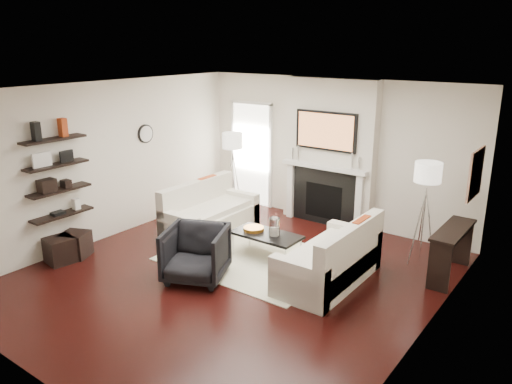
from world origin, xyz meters
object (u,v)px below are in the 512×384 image
Objects in this scene: armchair at (196,251)px; lamp_left_shade at (233,141)px; ottoman_near at (75,244)px; loveseat_right_base at (328,268)px; coffee_table at (266,235)px; lamp_right_shade at (428,172)px; loveseat_left_base at (211,223)px.

armchair is 3.25m from lamp_left_shade.
lamp_left_shade is at bearing 79.24° from ottoman_near.
loveseat_right_base reaches higher than ottoman_near.
armchair is at bearing -108.98° from coffee_table.
lamp_right_shade is at bearing 33.39° from coffee_table.
loveseat_right_base is 3.69m from lamp_left_shade.
armchair is (-0.41, -1.19, 0.03)m from coffee_table.
armchair is at bearing -146.26° from loveseat_right_base.
lamp_right_shade is at bearing 60.11° from loveseat_right_base.
ottoman_near is (-1.10, -2.03, -0.01)m from loveseat_left_base.
lamp_right_shade is 5.60m from ottoman_near.
coffee_table is 2.62m from lamp_right_shade.
loveseat_right_base is at bearing 9.74° from armchair.
coffee_table is at bearing 34.76° from ottoman_near.
lamp_left_shade and lamp_right_shade have the same top height.
loveseat_right_base is at bearing 23.65° from ottoman_near.
lamp_left_shade reaches higher than loveseat_right_base.
loveseat_left_base is at bearing 61.55° from ottoman_near.
loveseat_right_base is 4.02m from ottoman_near.
ottoman_near is at bearing -118.45° from loveseat_left_base.
loveseat_left_base and loveseat_right_base have the same top height.
armchair is at bearing 14.85° from ottoman_near.
coffee_table is 2.64m from lamp_left_shade.
armchair reaches higher than loveseat_left_base.
loveseat_left_base is at bearing 100.33° from armchair.
lamp_left_shade reaches higher than ottoman_near.
lamp_left_shade reaches higher than armchair.
loveseat_left_base and coffee_table have the same top height.
coffee_table is (1.41, -0.29, 0.19)m from loveseat_left_base.
coffee_table is at bearing -38.72° from lamp_left_shade.
loveseat_right_base is (2.58, -0.42, 0.00)m from loveseat_left_base.
lamp_right_shade is at bearing -2.85° from lamp_left_shade.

